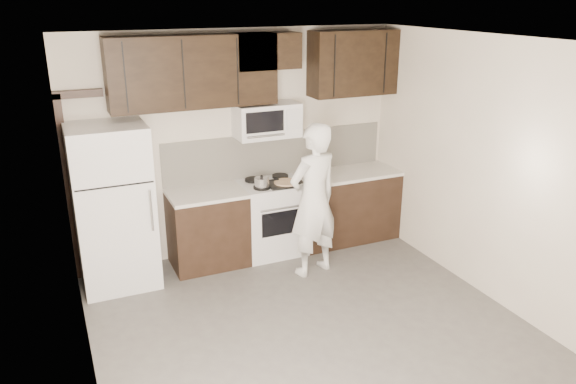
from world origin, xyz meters
TOP-DOWN VIEW (x-y plane):
  - floor at (0.00, 0.00)m, footprint 4.50×4.50m
  - back_wall at (0.00, 2.25)m, footprint 4.00×0.00m
  - ceiling at (0.00, 0.00)m, footprint 4.50×4.50m
  - counter_run at (0.60, 1.94)m, footprint 2.95×0.64m
  - stove at (0.30, 1.94)m, footprint 0.76×0.66m
  - backsplash at (0.50, 2.24)m, footprint 2.90×0.02m
  - upper_cabinets at (0.21, 2.08)m, footprint 3.48×0.35m
  - microwave at (0.30, 2.06)m, footprint 0.76×0.42m
  - refrigerator at (-1.55, 1.89)m, footprint 0.80×0.76m
  - door_trim at (-1.92, 2.21)m, footprint 0.50×0.08m
  - saucepan at (0.12, 1.79)m, footprint 0.30×0.17m
  - baking_tray at (0.43, 1.79)m, footprint 0.46×0.37m
  - pizza at (0.43, 1.79)m, footprint 0.32×0.32m
  - person at (0.53, 1.25)m, footprint 0.73×0.57m

SIDE VIEW (x-z plane):
  - floor at x=0.00m, z-range 0.00..0.00m
  - counter_run at x=0.60m, z-range 0.00..0.91m
  - stove at x=0.30m, z-range -0.01..0.93m
  - person at x=0.53m, z-range 0.00..1.77m
  - refrigerator at x=-1.55m, z-range 0.00..1.80m
  - baking_tray at x=0.43m, z-range 0.91..0.93m
  - pizza at x=0.43m, z-range 0.93..0.95m
  - saucepan at x=0.12m, z-range 0.89..1.06m
  - backsplash at x=0.50m, z-range 0.91..1.45m
  - door_trim at x=-1.92m, z-range 0.19..2.31m
  - back_wall at x=0.00m, z-range -0.65..3.35m
  - microwave at x=0.30m, z-range 1.45..1.85m
  - upper_cabinets at x=0.21m, z-range 1.89..2.67m
  - ceiling at x=0.00m, z-range 2.70..2.70m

